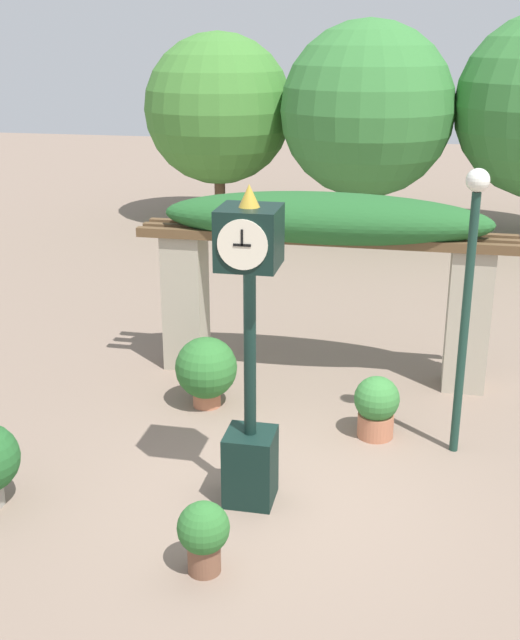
{
  "coord_description": "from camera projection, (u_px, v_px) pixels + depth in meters",
  "views": [
    {
      "loc": [
        1.29,
        -7.4,
        4.66
      ],
      "look_at": [
        -0.29,
        0.31,
        1.85
      ],
      "focal_mm": 45.0,
      "sensor_mm": 36.0,
      "label": 1
    }
  ],
  "objects": [
    {
      "name": "potted_plant_far_left",
      "position": [
        376.0,
        405.0,
        9.71
      ],
      "size": [
        0.55,
        0.55,
        0.78
      ],
      "color": "#B26B4C",
      "rests_on": "ground"
    },
    {
      "name": "lamp_post",
      "position": [
        469.0,
        279.0,
        8.81
      ],
      "size": [
        0.25,
        0.25,
        3.33
      ],
      "color": "#19382D",
      "rests_on": "ground"
    },
    {
      "name": "tree_line",
      "position": [
        391.0,
        108.0,
        19.0
      ],
      "size": [
        11.87,
        4.61,
        5.23
      ],
      "color": "brown",
      "rests_on": "ground"
    },
    {
      "name": "ground_plane",
      "position": [
        281.0,
        492.0,
        8.64
      ],
      "size": [
        60.0,
        60.0,
        0.0
      ],
      "primitive_type": "plane",
      "color": "#7F6B5B"
    },
    {
      "name": "pergola",
      "position": [
        324.0,
        242.0,
        10.95
      ],
      "size": [
        5.16,
        1.16,
        2.65
      ],
      "color": "#A89E89",
      "rests_on": "ground"
    },
    {
      "name": "potted_plant_far_right",
      "position": [
        204.0,
        533.0,
        7.25
      ],
      "size": [
        0.48,
        0.48,
        0.7
      ],
      "color": "brown",
      "rests_on": "ground"
    },
    {
      "name": "potted_plant_near_left",
      "position": [
        206.0,
        369.0,
        10.49
      ],
      "size": [
        0.82,
        0.82,
        0.95
      ],
      "color": "#B26B4C",
      "rests_on": "ground"
    },
    {
      "name": "pedestal_clock",
      "position": [
        250.0,
        355.0,
        7.96
      ],
      "size": [
        0.58,
        0.62,
        3.36
      ],
      "color": "black",
      "rests_on": "ground"
    }
  ]
}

